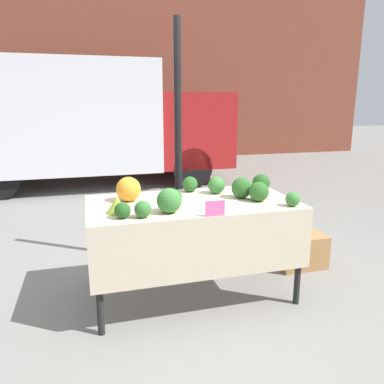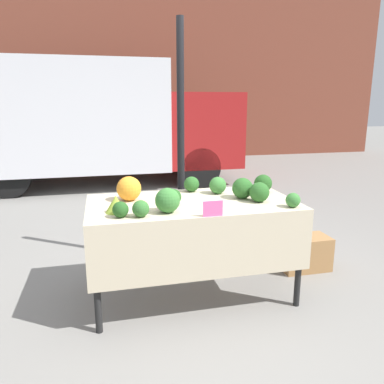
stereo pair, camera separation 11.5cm
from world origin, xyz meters
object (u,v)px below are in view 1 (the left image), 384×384
Objects in this scene: price_sign at (215,208)px; produce_crate at (301,251)px; parked_truck at (88,120)px; orange_cauliflower at (128,189)px.

price_sign is 0.31× the size of produce_crate.
price_sign is at bearing -150.21° from produce_crate.
parked_truck is at bearing 98.39° from price_sign.
price_sign is at bearing -47.39° from orange_cauliflower.
produce_crate is (1.96, -4.75, -1.12)m from parked_truck.
parked_truck is 25.63× the size of orange_cauliflower.
parked_truck is 5.26m from produce_crate.
parked_truck reaches higher than produce_crate.
price_sign reaches higher than produce_crate.
produce_crate is (1.70, 0.07, -0.76)m from orange_cauliflower.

